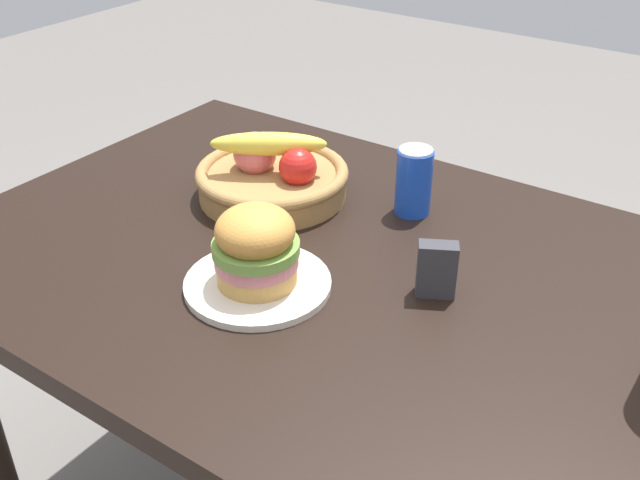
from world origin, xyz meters
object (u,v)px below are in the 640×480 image
soda_can (414,181)px  napkin_holder (437,270)px  plate (258,284)px  fruit_basket (272,176)px  sandwich (256,246)px

soda_can → napkin_holder: (0.16, -0.21, -0.02)m
plate → soda_can: soda_can is taller
plate → soda_can: bearing=77.0°
soda_can → fruit_basket: bearing=-158.7°
plate → soda_can: size_ratio=1.84×
soda_can → fruit_basket: size_ratio=0.43×
plate → napkin_holder: napkin_holder is taller
soda_can → sandwich: bearing=-103.0°
soda_can → napkin_holder: bearing=-53.6°
plate → sandwich: sandwich is taller
sandwich → napkin_holder: sandwich is taller
plate → sandwich: (0.00, 0.00, 0.07)m
plate → fruit_basket: fruit_basket is taller
fruit_basket → napkin_holder: (0.40, -0.11, 0.00)m
soda_can → fruit_basket: fruit_basket is taller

